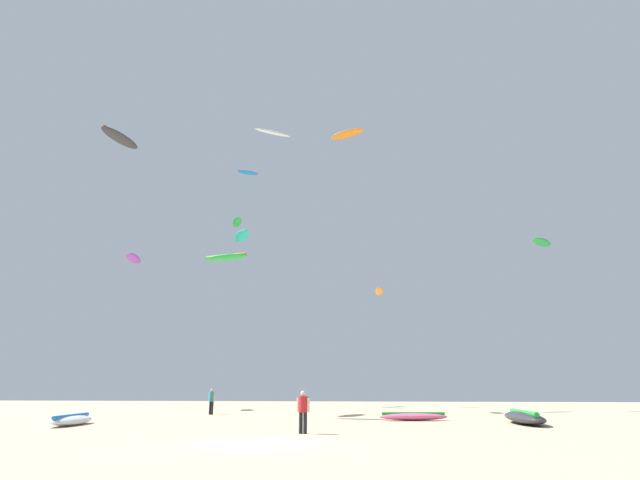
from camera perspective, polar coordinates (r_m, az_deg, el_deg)
The scene contains 16 objects.
ground_plane at distance 16.49m, azimuth -6.65°, elevation -22.30°, with size 120.00×120.00×0.00m, color #C6B28C.
person_foreground at distance 20.16m, azimuth -1.96°, elevation -18.78°, with size 0.51×0.35×1.57m.
person_midground at distance 36.27m, azimuth -12.35°, elevation -17.46°, with size 0.51×0.38×1.69m.
kite_grounded_near at distance 27.59m, azimuth -26.69°, elevation -17.99°, with size 1.94×4.30×0.54m.
kite_grounded_mid at distance 29.00m, azimuth 10.69°, elevation -19.32°, with size 3.85×1.65×0.46m.
kite_grounded_far at distance 27.62m, azimuth 22.40°, elevation -18.34°, with size 1.65×5.39×0.69m.
kite_aloft_0 at distance 51.51m, azimuth 3.13°, elevation 12.07°, with size 3.81×2.48×0.57m.
kite_aloft_1 at distance 46.81m, azimuth -22.00°, elevation 10.82°, with size 2.21×4.35×0.64m.
kite_aloft_2 at distance 60.37m, azimuth -9.52°, elevation 2.04°, with size 2.51×3.79×0.72m.
kite_aloft_3 at distance 40.83m, azimuth 6.84°, elevation -5.88°, with size 0.95×2.68×0.55m.
kite_aloft_4 at distance 33.57m, azimuth -10.79°, elevation -1.97°, with size 3.36×1.60×0.41m.
kite_aloft_5 at distance 59.33m, azimuth 24.16°, elevation -0.25°, with size 3.41×3.74×0.73m.
kite_aloft_6 at distance 50.68m, azimuth -20.64°, elevation -2.00°, with size 1.92×3.79×0.55m.
kite_aloft_7 at distance 59.94m, azimuth -8.29°, elevation 7.67°, with size 2.55×1.80×0.42m.
kite_aloft_8 at distance 50.99m, azimuth -5.42°, elevation 12.18°, with size 3.71×2.87×0.76m.
kite_aloft_9 at distance 55.88m, azimuth -9.01°, elevation 0.47°, with size 3.36×4.28×0.96m.
Camera 1 is at (3.77, -15.97, 1.59)m, focal length 27.84 mm.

